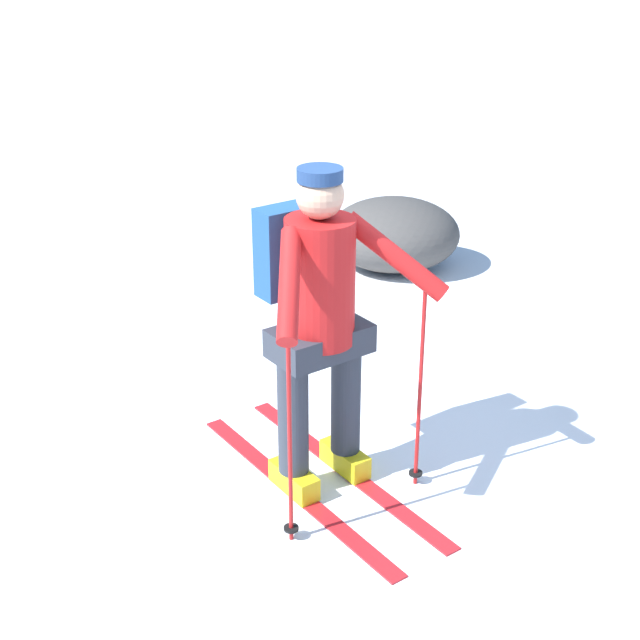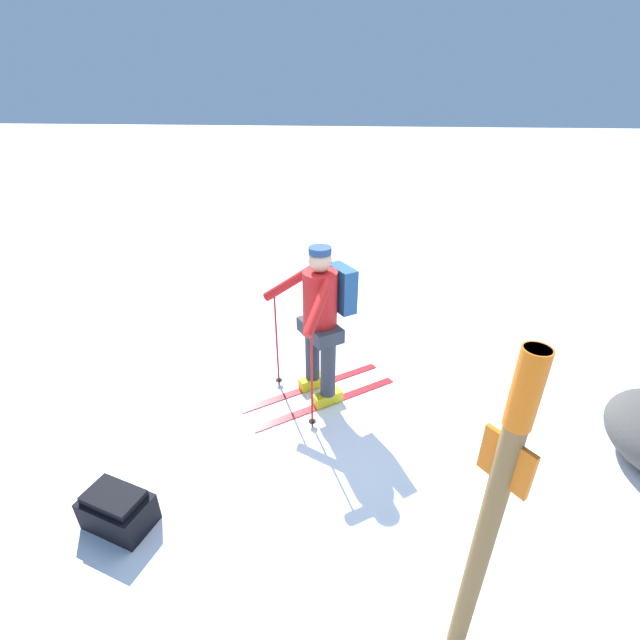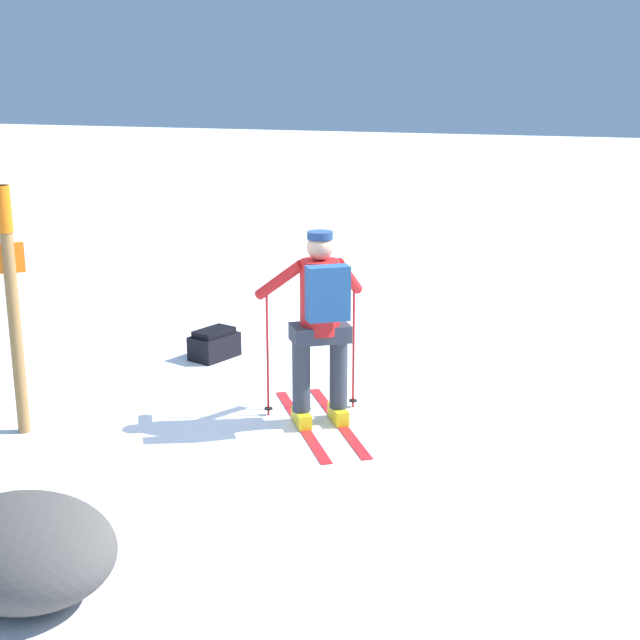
{
  "view_description": "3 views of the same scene",
  "coord_description": "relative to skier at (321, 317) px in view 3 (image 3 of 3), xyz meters",
  "views": [
    {
      "loc": [
        0.41,
        4.02,
        2.63
      ],
      "look_at": [
        0.41,
        0.23,
        0.9
      ],
      "focal_mm": 50.0,
      "sensor_mm": 36.0,
      "label": 1
    },
    {
      "loc": [
        -3.18,
        -0.16,
        2.83
      ],
      "look_at": [
        0.41,
        0.23,
        0.9
      ],
      "focal_mm": 24.0,
      "sensor_mm": 36.0,
      "label": 2
    },
    {
      "loc": [
        2.92,
        -6.28,
        2.8
      ],
      "look_at": [
        0.41,
        0.23,
        0.9
      ],
      "focal_mm": 50.0,
      "sensor_mm": 36.0,
      "label": 3
    }
  ],
  "objects": [
    {
      "name": "skier",
      "position": [
        0.0,
        0.0,
        0.0
      ],
      "size": [
        1.28,
        1.56,
        1.63
      ],
      "color": "red",
      "rests_on": "ground_plane"
    },
    {
      "name": "ground_plane",
      "position": [
        -0.42,
        -0.22,
        -0.93
      ],
      "size": [
        80.0,
        80.0,
        0.0
      ],
      "primitive_type": "plane",
      "color": "white"
    },
    {
      "name": "trail_marker",
      "position": [
        -2.21,
        -1.02,
        0.25
      ],
      "size": [
        0.2,
        0.17,
        2.01
      ],
      "color": "olive",
      "rests_on": "ground_plane"
    },
    {
      "name": "dropped_backpack",
      "position": [
        -1.68,
        1.32,
        -0.78
      ],
      "size": [
        0.43,
        0.56,
        0.31
      ],
      "color": "black",
      "rests_on": "ground_plane"
    },
    {
      "name": "rock_boulder",
      "position": [
        -0.6,
        -2.99,
        -0.64
      ],
      "size": [
        1.06,
        0.9,
        0.58
      ],
      "primitive_type": "ellipsoid",
      "color": "#474442",
      "rests_on": "ground_plane"
    }
  ]
}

